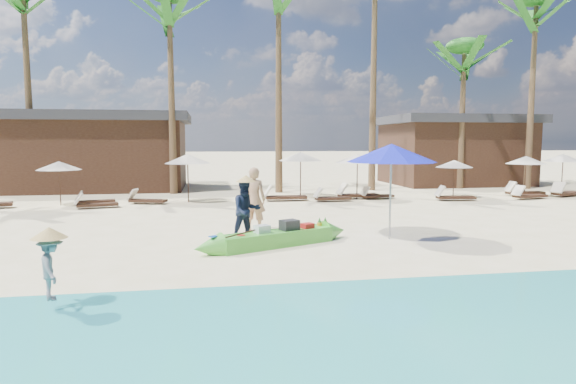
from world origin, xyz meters
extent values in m
plane|color=#FFEBBC|center=(0.00, 0.00, 0.00)|extent=(240.00, 240.00, 0.00)
cube|color=tan|center=(0.00, -5.00, 0.00)|extent=(240.00, 4.50, 0.01)
cube|color=green|center=(0.17, 0.87, 0.19)|extent=(3.18, 1.90, 0.38)
cube|color=white|center=(0.17, 0.87, 0.21)|extent=(2.70, 1.55, 0.17)
cube|color=#262628|center=(0.53, 1.03, 0.47)|extent=(0.56, 0.50, 0.35)
cube|color=silver|center=(-0.22, 0.75, 0.44)|extent=(0.44, 0.42, 0.28)
cube|color=#AD1A17|center=(1.06, 1.21, 0.41)|extent=(0.38, 0.35, 0.22)
cylinder|color=#AD1A17|center=(-0.77, 0.51, 0.34)|extent=(0.22, 0.22, 0.09)
cylinder|color=#262628|center=(-0.96, 0.32, 0.34)|extent=(0.20, 0.20, 0.08)
sphere|color=tan|center=(-1.26, 0.24, 0.39)|extent=(0.18, 0.18, 0.18)
cylinder|color=#F2A71E|center=(1.47, 1.53, 0.39)|extent=(0.14, 0.14, 0.18)
cylinder|color=#F2A71E|center=(1.65, 1.62, 0.39)|extent=(0.14, 0.14, 0.18)
imported|color=tan|center=(-0.21, 3.06, 0.97)|extent=(0.83, 0.68, 1.94)
imported|color=#121B32|center=(-0.56, 1.64, 0.84)|extent=(0.94, 0.81, 1.68)
imported|color=gray|center=(-4.06, -3.28, 0.71)|extent=(0.61, 0.78, 1.06)
cylinder|color=#99999E|center=(3.40, 1.24, 1.28)|extent=(0.06, 0.06, 2.57)
cone|color=#151DC7|center=(3.40, 1.24, 2.39)|extent=(2.46, 2.46, 0.50)
cylinder|color=#392317|center=(-7.78, 10.27, 0.91)|extent=(0.05, 0.05, 1.82)
cone|color=beige|center=(-7.78, 10.27, 1.69)|extent=(1.82, 1.82, 0.36)
cube|color=#392317|center=(-6.35, 10.30, 0.14)|extent=(1.61, 0.84, 0.11)
cube|color=beige|center=(-7.01, 10.14, 0.41)|extent=(0.45, 0.56, 0.45)
cube|color=#392317|center=(-6.04, 9.14, 0.14)|extent=(1.67, 0.89, 0.11)
cube|color=beige|center=(-6.72, 8.96, 0.42)|extent=(0.47, 0.59, 0.46)
cylinder|color=#392317|center=(-2.46, 10.52, 1.04)|extent=(0.05, 0.05, 2.09)
cone|color=beige|center=(-2.46, 10.52, 1.94)|extent=(2.09, 2.09, 0.42)
cube|color=#392317|center=(-4.17, 10.17, 0.14)|extent=(1.68, 0.97, 0.11)
cube|color=beige|center=(-4.84, 10.38, 0.42)|extent=(0.50, 0.60, 0.47)
cylinder|color=#392317|center=(2.87, 11.68, 1.07)|extent=(0.05, 0.05, 2.14)
cone|color=beige|center=(2.87, 11.68, 1.99)|extent=(2.14, 2.14, 0.43)
cube|color=#392317|center=(1.94, 10.28, 0.16)|extent=(1.88, 0.64, 0.13)
cube|color=beige|center=(1.11, 10.29, 0.49)|extent=(0.43, 0.61, 0.54)
cube|color=#392317|center=(4.00, 9.70, 0.14)|extent=(1.61, 0.57, 0.11)
cube|color=beige|center=(3.30, 9.68, 0.42)|extent=(0.37, 0.53, 0.47)
cylinder|color=#392317|center=(5.30, 10.27, 1.03)|extent=(0.05, 0.05, 2.07)
cone|color=beige|center=(5.30, 10.27, 1.92)|extent=(2.07, 2.07, 0.41)
cube|color=#392317|center=(6.33, 10.31, 0.14)|extent=(1.60, 0.74, 0.11)
cube|color=beige|center=(5.67, 10.20, 0.41)|extent=(0.42, 0.55, 0.45)
cube|color=#392317|center=(5.45, 10.49, 0.17)|extent=(1.95, 0.79, 0.13)
cube|color=beige|center=(4.61, 10.41, 0.50)|extent=(0.48, 0.65, 0.55)
cylinder|color=#392317|center=(10.14, 10.25, 0.88)|extent=(0.04, 0.04, 1.76)
cone|color=beige|center=(10.14, 10.25, 1.64)|extent=(1.76, 1.76, 0.35)
cube|color=#392317|center=(9.65, 9.07, 0.15)|extent=(1.77, 0.79, 0.12)
cube|color=beige|center=(8.90, 9.18, 0.45)|extent=(0.46, 0.60, 0.50)
cylinder|color=#392317|center=(13.91, 10.18, 0.97)|extent=(0.05, 0.05, 1.94)
cone|color=beige|center=(13.91, 10.18, 1.80)|extent=(1.94, 1.94, 0.39)
cube|color=#392317|center=(14.05, 10.31, 0.16)|extent=(1.84, 0.73, 0.13)
cube|color=beige|center=(13.26, 10.38, 0.47)|extent=(0.45, 0.61, 0.52)
cube|color=#392317|center=(13.42, 9.07, 0.15)|extent=(1.71, 0.79, 0.12)
cube|color=beige|center=(12.70, 8.95, 0.44)|extent=(0.45, 0.59, 0.48)
cylinder|color=#392317|center=(16.73, 11.13, 1.00)|extent=(0.05, 0.05, 2.01)
cone|color=beige|center=(16.73, 11.13, 1.87)|extent=(2.01, 2.01, 0.40)
cube|color=#392317|center=(15.98, 9.75, 0.16)|extent=(1.93, 1.15, 0.13)
cube|color=beige|center=(15.21, 9.49, 0.49)|extent=(0.58, 0.70, 0.54)
cone|color=brown|center=(-10.45, 15.08, 5.45)|extent=(0.40, 0.40, 10.89)
cone|color=brown|center=(-3.36, 14.27, 5.04)|extent=(0.40, 0.40, 10.08)
cone|color=brown|center=(2.15, 14.01, 5.63)|extent=(0.40, 0.40, 11.26)
cone|color=brown|center=(7.45, 14.38, 6.58)|extent=(0.40, 0.40, 13.16)
cone|color=brown|center=(12.84, 14.52, 4.04)|extent=(0.40, 0.40, 8.07)
ellipsoid|color=#226018|center=(12.84, 14.52, 8.07)|extent=(2.08, 2.08, 0.88)
cone|color=brown|center=(16.57, 13.68, 5.32)|extent=(0.40, 0.40, 10.64)
cube|color=#392317|center=(-8.00, 17.50, 1.90)|extent=(10.00, 6.00, 3.80)
cube|color=#2D2D33|center=(-8.00, 17.50, 4.05)|extent=(10.80, 6.60, 0.50)
cube|color=#392317|center=(14.00, 17.50, 1.90)|extent=(8.00, 6.00, 3.80)
cube|color=#2D2D33|center=(14.00, 17.50, 4.05)|extent=(8.80, 6.60, 0.50)
camera|label=1|loc=(-1.54, -11.30, 2.70)|focal=30.00mm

